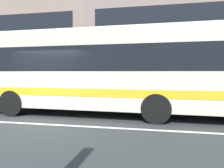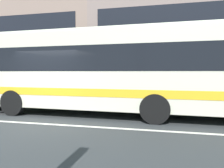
% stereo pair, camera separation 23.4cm
% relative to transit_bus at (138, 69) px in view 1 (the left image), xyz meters
% --- Properties ---
extents(ground_plane, '(160.00, 160.00, 0.00)m').
position_rel_transit_bus_xyz_m(ground_plane, '(-3.31, -2.03, -1.83)').
color(ground_plane, '#333638').
extents(lane_centre_line, '(60.00, 0.16, 0.01)m').
position_rel_transit_bus_xyz_m(lane_centre_line, '(-3.31, -2.03, -1.82)').
color(lane_centre_line, silver).
rests_on(lane_centre_line, ground_plane).
extents(hedge_row_far, '(19.59, 1.10, 0.93)m').
position_rel_transit_bus_xyz_m(hedge_row_far, '(-1.15, 3.28, -1.36)').
color(hedge_row_far, '#347436').
rests_on(hedge_row_far, ground_plane).
extents(apartment_block_left, '(22.91, 11.89, 9.14)m').
position_rel_transit_bus_xyz_m(apartment_block_left, '(-15.93, 12.67, 2.74)').
color(apartment_block_left, gray).
rests_on(apartment_block_left, ground_plane).
extents(apartment_block_right, '(20.02, 11.89, 9.18)m').
position_rel_transit_bus_xyz_m(apartment_block_right, '(5.53, 12.67, 2.76)').
color(apartment_block_right, gray).
rests_on(apartment_block_right, ground_plane).
extents(transit_bus, '(11.66, 2.89, 3.31)m').
position_rel_transit_bus_xyz_m(transit_bus, '(0.00, 0.00, 0.00)').
color(transit_bus, beige).
rests_on(transit_bus, ground_plane).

